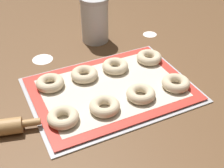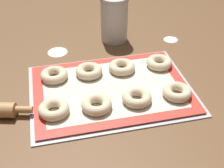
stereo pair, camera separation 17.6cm
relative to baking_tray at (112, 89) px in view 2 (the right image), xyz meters
name	(u,v)px [view 2 (the right image)]	position (x,y,z in m)	size (l,w,h in m)	color
ground_plane	(112,94)	(0.00, -0.02, 0.00)	(2.80, 2.80, 0.00)	brown
baking_tray	(112,89)	(0.00, 0.00, 0.00)	(0.51, 0.38, 0.01)	#B2B5BA
baking_mat	(112,88)	(0.00, 0.00, 0.01)	(0.49, 0.35, 0.00)	red
bagel_front_far_left	(54,109)	(-0.19, -0.08, 0.02)	(0.09, 0.09, 0.03)	beige
bagel_front_mid_left	(97,105)	(-0.07, -0.09, 0.02)	(0.09, 0.09, 0.03)	beige
bagel_front_mid_right	(137,98)	(0.06, -0.08, 0.02)	(0.09, 0.09, 0.03)	beige
bagel_front_far_right	(177,92)	(0.18, -0.08, 0.02)	(0.09, 0.09, 0.03)	beige
bagel_back_far_left	(54,75)	(-0.17, 0.09, 0.02)	(0.09, 0.09, 0.03)	beige
bagel_back_mid_left	(89,71)	(-0.06, 0.09, 0.02)	(0.09, 0.09, 0.03)	beige
bagel_back_mid_right	(122,67)	(0.05, 0.09, 0.02)	(0.09, 0.09, 0.03)	beige
bagel_back_far_right	(159,63)	(0.19, 0.09, 0.02)	(0.09, 0.09, 0.03)	beige
flour_canister	(114,19)	(0.09, 0.33, 0.09)	(0.11, 0.11, 0.18)	silver
flour_patch_near	(58,52)	(-0.15, 0.28, 0.00)	(0.08, 0.08, 0.00)	white
flour_patch_far	(171,39)	(0.31, 0.28, 0.00)	(0.06, 0.06, 0.00)	white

